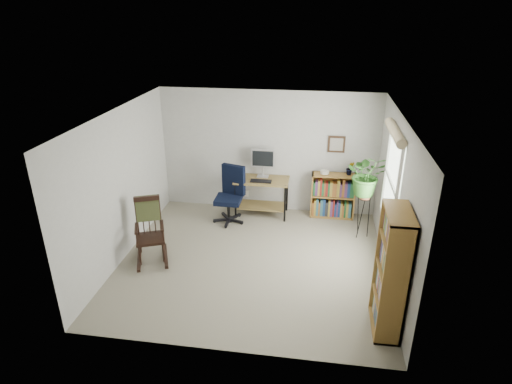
% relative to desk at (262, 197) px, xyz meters
% --- Properties ---
extents(floor, '(4.20, 4.00, 0.00)m').
position_rel_desk_xyz_m(floor, '(0.08, -1.70, -0.37)').
color(floor, gray).
rests_on(floor, ground).
extents(ceiling, '(4.20, 4.00, 0.00)m').
position_rel_desk_xyz_m(ceiling, '(0.08, -1.70, 2.03)').
color(ceiling, white).
rests_on(ceiling, ground).
extents(wall_back, '(4.20, 0.00, 2.40)m').
position_rel_desk_xyz_m(wall_back, '(0.08, 0.30, 0.83)').
color(wall_back, '#B3B3AE').
rests_on(wall_back, ground).
extents(wall_front, '(4.20, 0.00, 2.40)m').
position_rel_desk_xyz_m(wall_front, '(0.08, -3.70, 0.83)').
color(wall_front, '#B3B3AE').
rests_on(wall_front, ground).
extents(wall_left, '(0.00, 4.00, 2.40)m').
position_rel_desk_xyz_m(wall_left, '(-2.02, -1.70, 0.83)').
color(wall_left, '#B3B3AE').
rests_on(wall_left, ground).
extents(wall_right, '(0.00, 4.00, 2.40)m').
position_rel_desk_xyz_m(wall_right, '(2.18, -1.70, 0.83)').
color(wall_right, '#B3B3AE').
rests_on(wall_right, ground).
extents(window, '(0.12, 1.20, 1.50)m').
position_rel_desk_xyz_m(window, '(2.14, -1.40, 1.03)').
color(window, white).
rests_on(window, wall_right).
extents(desk, '(1.04, 0.57, 0.75)m').
position_rel_desk_xyz_m(desk, '(0.00, 0.00, 0.00)').
color(desk, olive).
rests_on(desk, floor).
extents(monitor, '(0.46, 0.16, 0.56)m').
position_rel_desk_xyz_m(monitor, '(0.00, 0.14, 0.65)').
color(monitor, '#B9B9BE').
rests_on(monitor, desk).
extents(keyboard, '(0.40, 0.15, 0.02)m').
position_rel_desk_xyz_m(keyboard, '(0.00, -0.12, 0.39)').
color(keyboard, black).
rests_on(keyboard, desk).
extents(office_chair, '(0.75, 0.75, 1.10)m').
position_rel_desk_xyz_m(office_chair, '(-0.58, -0.41, 0.18)').
color(office_chair, black).
rests_on(office_chair, floor).
extents(rocking_chair, '(0.85, 1.06, 1.06)m').
position_rel_desk_xyz_m(rocking_chair, '(-1.54, -1.89, 0.16)').
color(rocking_chair, black).
rests_on(rocking_chair, floor).
extents(low_bookshelf, '(0.84, 0.28, 0.88)m').
position_rel_desk_xyz_m(low_bookshelf, '(1.37, 0.12, 0.07)').
color(low_bookshelf, olive).
rests_on(low_bookshelf, floor).
extents(tall_bookshelf, '(0.31, 0.72, 1.65)m').
position_rel_desk_xyz_m(tall_bookshelf, '(2.00, -2.97, 0.45)').
color(tall_bookshelf, olive).
rests_on(tall_bookshelf, floor).
extents(plant_stand, '(0.31, 0.31, 0.87)m').
position_rel_desk_xyz_m(plant_stand, '(1.88, -0.59, 0.06)').
color(plant_stand, black).
rests_on(plant_stand, floor).
extents(spider_plant, '(1.69, 1.88, 1.46)m').
position_rel_desk_xyz_m(spider_plant, '(1.88, -0.59, 1.16)').
color(spider_plant, '#2E6322').
rests_on(spider_plant, plant_stand).
extents(potted_plant_small, '(0.13, 0.24, 0.11)m').
position_rel_desk_xyz_m(potted_plant_small, '(1.65, 0.13, 0.56)').
color(potted_plant_small, '#2E6322').
rests_on(potted_plant_small, low_bookshelf).
extents(framed_picture, '(0.32, 0.04, 0.32)m').
position_rel_desk_xyz_m(framed_picture, '(1.37, 0.27, 1.05)').
color(framed_picture, black).
rests_on(framed_picture, wall_back).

